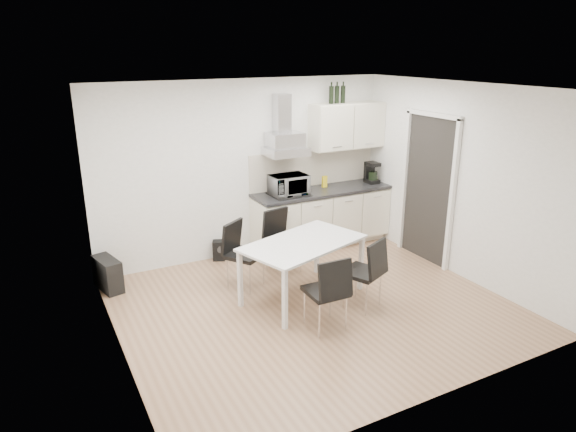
% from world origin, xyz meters
% --- Properties ---
extents(ground, '(4.50, 4.50, 0.00)m').
position_xyz_m(ground, '(0.00, 0.00, 0.00)').
color(ground, '#A47D5D').
rests_on(ground, ground).
extents(wall_back, '(4.50, 0.10, 2.60)m').
position_xyz_m(wall_back, '(0.00, 2.00, 1.30)').
color(wall_back, white).
rests_on(wall_back, ground).
extents(wall_front, '(4.50, 0.10, 2.60)m').
position_xyz_m(wall_front, '(0.00, -2.00, 1.30)').
color(wall_front, white).
rests_on(wall_front, ground).
extents(wall_left, '(0.10, 4.00, 2.60)m').
position_xyz_m(wall_left, '(-2.25, 0.00, 1.30)').
color(wall_left, white).
rests_on(wall_left, ground).
extents(wall_right, '(0.10, 4.00, 2.60)m').
position_xyz_m(wall_right, '(2.25, 0.00, 1.30)').
color(wall_right, white).
rests_on(wall_right, ground).
extents(ceiling, '(4.50, 4.50, 0.00)m').
position_xyz_m(ceiling, '(0.00, 0.00, 2.60)').
color(ceiling, white).
rests_on(ceiling, wall_back).
extents(doorway, '(0.08, 1.04, 2.10)m').
position_xyz_m(doorway, '(2.21, 0.55, 1.05)').
color(doorway, white).
rests_on(doorway, ground).
extents(kitchenette, '(2.22, 0.64, 2.52)m').
position_xyz_m(kitchenette, '(1.19, 1.73, 0.83)').
color(kitchenette, beige).
rests_on(kitchenette, ground).
extents(dining_table, '(1.69, 1.27, 0.75)m').
position_xyz_m(dining_table, '(0.00, 0.27, 0.68)').
color(dining_table, white).
rests_on(dining_table, ground).
extents(chair_far_left, '(0.64, 0.66, 0.88)m').
position_xyz_m(chair_far_left, '(-0.51, 0.88, 0.44)').
color(chair_far_left, black).
rests_on(chair_far_left, ground).
extents(chair_far_right, '(0.52, 0.57, 0.88)m').
position_xyz_m(chair_far_right, '(0.15, 1.08, 0.44)').
color(chair_far_right, black).
rests_on(chair_far_right, ground).
extents(chair_near_left, '(0.45, 0.51, 0.88)m').
position_xyz_m(chair_near_left, '(-0.14, -0.49, 0.44)').
color(chair_near_left, black).
rests_on(chair_near_left, ground).
extents(chair_near_right, '(0.61, 0.64, 0.88)m').
position_xyz_m(chair_near_right, '(0.51, -0.27, 0.44)').
color(chair_near_right, black).
rests_on(chair_near_right, ground).
extents(guitar_amp, '(0.33, 0.55, 0.43)m').
position_xyz_m(guitar_amp, '(-2.12, 1.65, 0.21)').
color(guitar_amp, black).
rests_on(guitar_amp, ground).
extents(floor_speaker, '(0.23, 0.22, 0.30)m').
position_xyz_m(floor_speaker, '(-0.50, 1.90, 0.15)').
color(floor_speaker, black).
rests_on(floor_speaker, ground).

